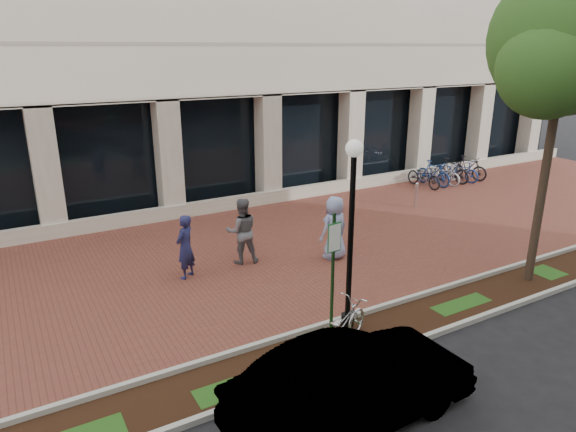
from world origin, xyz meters
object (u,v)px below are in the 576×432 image
street_tree (565,49)px  locked_bicycle (341,326)px  pedestrian_mid (242,231)px  sedan_near_curb (353,384)px  pedestrian_left (185,247)px  parking_sign (333,262)px  lamppost (351,226)px  bike_rack_cluster (446,172)px  pedestrian_right (334,228)px  bollard (416,195)px

street_tree → locked_bicycle: bearing=-178.4°
pedestrian_mid → sedan_near_curb: pedestrian_mid is taller
pedestrian_left → parking_sign: bearing=73.6°
parking_sign → pedestrian_mid: 4.69m
street_tree → sedan_near_curb: street_tree is taller
lamppost → bike_rack_cluster: bearing=35.3°
street_tree → pedestrian_mid: (-6.19, 4.81, -4.90)m
bike_rack_cluster → pedestrian_right: bearing=-162.2°
pedestrian_right → bike_rack_cluster: 10.50m
street_tree → sedan_near_curb: (-7.43, -2.09, -5.15)m
pedestrian_mid → sedan_near_curb: size_ratio=0.45×
street_tree → bike_rack_cluster: 11.48m
pedestrian_mid → bike_rack_cluster: size_ratio=0.52×
pedestrian_mid → locked_bicycle: bearing=102.8°
parking_sign → sedan_near_curb: 2.76m
parking_sign → pedestrian_left: parking_sign is taller
pedestrian_left → pedestrian_mid: pedestrian_mid is taller
street_tree → pedestrian_right: street_tree is taller
lamppost → bollard: lamppost is taller
street_tree → locked_bicycle: size_ratio=4.34×
parking_sign → sedan_near_curb: bearing=-121.9°
street_tree → pedestrian_right: (-3.73, 3.77, -4.92)m
pedestrian_left → pedestrian_right: size_ratio=0.94×
pedestrian_right → sedan_near_curb: pedestrian_right is taller
pedestrian_left → pedestrian_mid: 1.75m
parking_sign → bollard: parking_sign is taller
street_tree → parking_sign: bearing=178.3°
parking_sign → bollard: (8.15, 6.15, -1.24)m
parking_sign → pedestrian_right: size_ratio=1.49×
pedestrian_right → bollard: size_ratio=1.89×
pedestrian_right → sedan_near_curb: bearing=48.6°
pedestrian_left → sedan_near_curb: size_ratio=0.41×
bollard → bike_rack_cluster: bike_rack_cluster is taller
pedestrian_right → bollard: (5.61, 2.57, -0.43)m
bike_rack_cluster → street_tree: bearing=-132.5°
locked_bicycle → pedestrian_mid: pedestrian_mid is taller
locked_bicycle → bike_rack_cluster: (11.95, 8.60, 0.05)m
parking_sign → pedestrian_right: parking_sign is taller
bollard → parking_sign: bearing=-143.0°
sedan_near_curb → parking_sign: bearing=-28.2°
locked_bicycle → pedestrian_left: (-1.65, 4.79, 0.41)m
pedestrian_left → bike_rack_cluster: bearing=158.8°
street_tree → bike_rack_cluster: street_tree is taller
pedestrian_right → bike_rack_cluster: pedestrian_right is taller
street_tree → bollard: (1.88, 6.34, -5.35)m
lamppost → pedestrian_mid: size_ratio=2.18×
pedestrian_left → bike_rack_cluster: pedestrian_left is taller
lamppost → street_tree: street_tree is taller
lamppost → pedestrian_mid: (-0.49, 4.41, -1.41)m
bike_rack_cluster → sedan_near_curb: 16.80m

